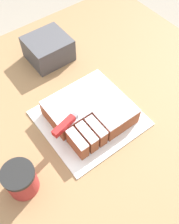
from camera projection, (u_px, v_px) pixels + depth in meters
ground_plane at (78, 190)px, 1.74m from camera, size 8.00×8.00×0.00m
countertop at (75, 161)px, 1.36m from camera, size 1.40×1.10×0.92m
cake_board at (89, 118)px, 0.96m from camera, size 0.35×0.33×0.01m
cake at (90, 111)px, 0.93m from camera, size 0.26×0.24×0.07m
knife at (70, 120)px, 0.86m from camera, size 0.28×0.08×0.02m
coffee_cup at (21, 180)px, 0.77m from camera, size 0.10×0.10×0.11m
storage_box at (48, 49)px, 1.11m from camera, size 0.17×0.16×0.10m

